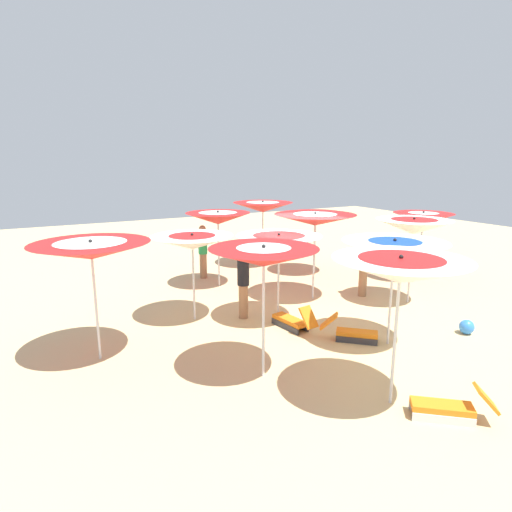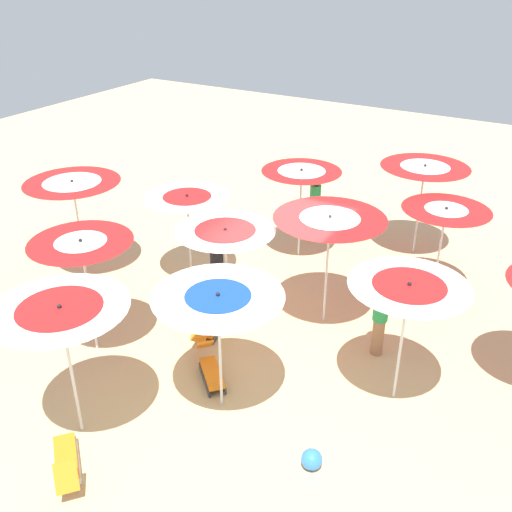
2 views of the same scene
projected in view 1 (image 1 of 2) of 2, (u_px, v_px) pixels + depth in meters
The scene contains 20 objects.
ground at pixel (296, 310), 11.51m from camera, with size 38.82×38.82×0.04m, color #D1B57F.
beach_umbrella_0 at pixel (400, 270), 6.57m from camera, with size 2.11×2.11×2.52m.
beach_umbrella_1 at pixel (394, 251), 8.88m from camera, with size 2.18×2.18×2.35m.
beach_umbrella_2 at pixel (414, 226), 11.58m from camera, with size 2.02×2.02×2.42m.
beach_umbrella_3 at pixel (423, 218), 13.97m from camera, with size 1.93×1.93×2.30m.
beach_umbrella_4 at pixel (264, 257), 7.45m from camera, with size 1.94×1.94×2.50m.
beach_umbrella_5 at pixel (279, 243), 10.23m from camera, with size 2.06×2.06×2.23m.
beach_umbrella_6 at pixel (315, 220), 11.91m from camera, with size 2.30×2.30×2.52m.
beach_umbrella_7 at pixel (316, 218), 14.78m from camera, with size 1.94×1.94×2.23m.
beach_umbrella_8 at pixel (91, 251), 8.15m from camera, with size 2.25×2.25×2.46m.
beach_umbrella_9 at pixel (192, 242), 10.34m from camera, with size 2.00×2.00×2.21m.
beach_umbrella_10 at pixel (218, 218), 13.17m from camera, with size 2.00×2.00×2.41m.
beach_umbrella_11 at pixel (263, 207), 15.85m from camera, with size 2.22×2.22×2.46m.
lounger_0 at pixel (352, 332), 9.45m from camera, with size 1.14×1.10×0.60m.
lounger_1 at pixel (449, 407), 6.59m from camera, with size 1.18×1.07×0.59m.
lounger_2 at pixel (293, 321), 10.10m from camera, with size 0.51×1.32×0.68m.
beachgoer_0 at pixel (203, 250), 14.34m from camera, with size 0.30×0.30×1.81m.
beachgoer_1 at pixel (243, 280), 10.66m from camera, with size 0.30×0.30×1.87m.
beachgoer_2 at pixel (364, 266), 12.43m from camera, with size 0.30×0.30×1.73m.
beach_ball at pixel (467, 327), 9.83m from camera, with size 0.34×0.34×0.34m, color #337FE5.
Camera 1 is at (-6.24, -9.01, 3.93)m, focal length 29.94 mm.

